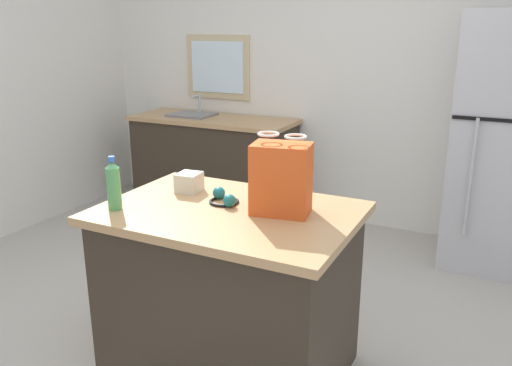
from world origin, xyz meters
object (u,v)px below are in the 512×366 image
object	(u,v)px
refrigerator	(510,144)
small_box	(189,182)
ear_defenders	(224,199)
bottle	(114,186)
shopping_bag	(281,178)
kitchen_island	(230,291)

from	to	relation	value
refrigerator	small_box	distance (m)	2.39
small_box	ear_defenders	world-z (taller)	small_box
ear_defenders	small_box	bearing A→B (deg)	162.88
small_box	bottle	size ratio (longest dim) A/B	0.48
bottle	shopping_bag	bearing A→B (deg)	22.88
shopping_bag	small_box	xyz separation A→B (m)	(-0.57, 0.08, -0.12)
kitchen_island	shopping_bag	xyz separation A→B (m)	(0.25, 0.07, 0.61)
kitchen_island	bottle	distance (m)	0.78
kitchen_island	shopping_bag	bearing A→B (deg)	15.40
kitchen_island	small_box	size ratio (longest dim) A/B	9.76
ear_defenders	refrigerator	bearing A→B (deg)	57.39
shopping_bag	ear_defenders	distance (m)	0.34
bottle	ear_defenders	distance (m)	0.54
kitchen_island	bottle	bearing A→B (deg)	-153.62
refrigerator	small_box	bearing A→B (deg)	-128.88
shopping_bag	bottle	distance (m)	0.80
refrigerator	shopping_bag	world-z (taller)	refrigerator
shopping_bag	kitchen_island	bearing A→B (deg)	-164.60
refrigerator	ear_defenders	world-z (taller)	refrigerator
refrigerator	ear_defenders	xyz separation A→B (m)	(-1.24, -1.94, -0.01)
small_box	bottle	distance (m)	0.43
refrigerator	small_box	size ratio (longest dim) A/B	14.67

